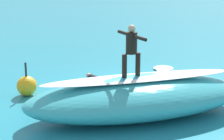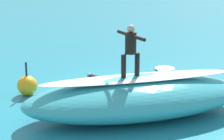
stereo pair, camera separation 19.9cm
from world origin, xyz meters
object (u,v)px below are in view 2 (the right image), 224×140
surfboard_riding (130,78)px  surfer_riding (131,47)px  buoy_marker (27,85)px  surfboard_paddling (98,84)px  surfer_paddling (100,81)px

surfboard_riding → surfer_riding: (0.00, 0.00, 0.96)m
buoy_marker → surfboard_riding: bearing=130.6°
surfboard_riding → surfboard_paddling: 3.58m
surfboard_riding → buoy_marker: size_ratio=1.75×
surfer_paddling → buoy_marker: buoy_marker is taller
surfer_riding → surfer_paddling: (-0.10, -3.25, -2.02)m
surfer_paddling → buoy_marker: (2.76, 0.13, 0.17)m
surfer_riding → surfboard_paddling: (-0.05, -3.37, -2.18)m
surfboard_paddling → buoy_marker: buoy_marker is taller
surfboard_paddling → buoy_marker: 2.75m
surfer_riding → buoy_marker: 4.51m
surfboard_riding → surfboard_paddling: bearing=-99.4°
surfer_riding → surfer_paddling: surfer_riding is taller
surfboard_paddling → surfer_paddling: 0.21m
surfboard_riding → surfer_riding: bearing=54.9°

